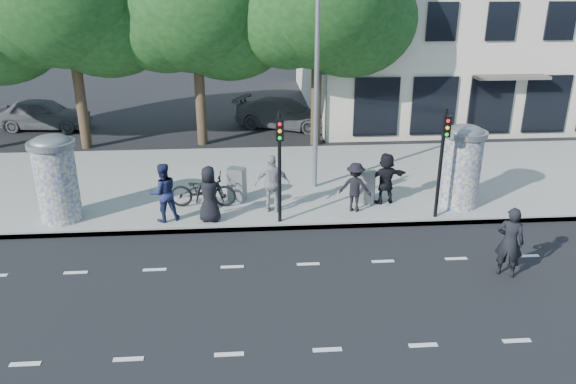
{
  "coord_description": "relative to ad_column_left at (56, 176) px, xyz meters",
  "views": [
    {
      "loc": [
        -1.51,
        -11.57,
        7.22
      ],
      "look_at": [
        -0.38,
        3.5,
        1.23
      ],
      "focal_mm": 35.0,
      "sensor_mm": 36.0,
      "label": 1
    }
  ],
  "objects": [
    {
      "name": "lane_dash_far",
      "position": [
        7.2,
        -3.1,
        -1.53
      ],
      "size": [
        32.0,
        0.12,
        0.01
      ],
      "primitive_type": "cube",
      "color": "silver",
      "rests_on": "ground"
    },
    {
      "name": "curb",
      "position": [
        7.2,
        -0.95,
        -1.46
      ],
      "size": [
        40.0,
        0.1,
        0.16
      ],
      "primitive_type": "cube",
      "color": "slate",
      "rests_on": "ground"
    },
    {
      "name": "ad_column_right",
      "position": [
        12.4,
        0.2,
        0.0
      ],
      "size": [
        1.36,
        1.36,
        2.65
      ],
      "color": "beige",
      "rests_on": "sidewalk"
    },
    {
      "name": "ped_a",
      "position": [
        4.51,
        -0.46,
        -0.52
      ],
      "size": [
        0.85,
        0.56,
        1.73
      ],
      "primitive_type": "imported",
      "rotation": [
        0.0,
        0.0,
        3.13
      ],
      "color": "black",
      "rests_on": "sidewalk"
    },
    {
      "name": "cabinet_left",
      "position": [
        5.31,
        1.09,
        -0.82
      ],
      "size": [
        0.65,
        0.57,
        1.13
      ],
      "primitive_type": "cube",
      "rotation": [
        0.0,
        0.0,
        -0.4
      ],
      "color": "gray",
      "rests_on": "sidewalk"
    },
    {
      "name": "ground",
      "position": [
        7.2,
        -4.5,
        -1.54
      ],
      "size": [
        120.0,
        120.0,
        0.0
      ],
      "primitive_type": "plane",
      "color": "black",
      "rests_on": "ground"
    },
    {
      "name": "ad_column_left",
      "position": [
        0.0,
        0.0,
        0.0
      ],
      "size": [
        1.36,
        1.36,
        2.65
      ],
      "color": "beige",
      "rests_on": "sidewalk"
    },
    {
      "name": "man_road",
      "position": [
        12.14,
        -4.0,
        -0.61
      ],
      "size": [
        0.81,
        0.72,
        1.85
      ],
      "primitive_type": "imported",
      "rotation": [
        0.0,
        0.0,
        2.62
      ],
      "color": "black",
      "rests_on": "ground"
    },
    {
      "name": "traffic_pole_far",
      "position": [
        11.4,
        -0.71,
        0.69
      ],
      "size": [
        0.22,
        0.31,
        3.4
      ],
      "color": "black",
      "rests_on": "sidewalk"
    },
    {
      "name": "car_right",
      "position": [
        7.53,
        10.72,
        -0.83
      ],
      "size": [
        3.79,
        5.26,
        1.41
      ],
      "primitive_type": "imported",
      "rotation": [
        0.0,
        0.0,
        1.15
      ],
      "color": "#4B4D51",
      "rests_on": "ground"
    },
    {
      "name": "ped_c",
      "position": [
        3.14,
        -0.31,
        -0.48
      ],
      "size": [
        1.07,
        0.96,
        1.81
      ],
      "primitive_type": "imported",
      "rotation": [
        0.0,
        0.0,
        3.52
      ],
      "color": "#1D244A",
      "rests_on": "sidewalk"
    },
    {
      "name": "bicycle",
      "position": [
        4.22,
        0.69,
        -0.84
      ],
      "size": [
        0.86,
        2.14,
        1.1
      ],
      "primitive_type": "imported",
      "rotation": [
        0.0,
        0.0,
        1.51
      ],
      "color": "black",
      "rests_on": "sidewalk"
    },
    {
      "name": "car_left",
      "position": [
        -4.13,
        11.33,
        -0.78
      ],
      "size": [
        2.17,
        4.57,
        1.51
      ],
      "primitive_type": "imported",
      "rotation": [
        0.0,
        0.0,
        1.48
      ],
      "color": "#595A61",
      "rests_on": "ground"
    },
    {
      "name": "tree_near_left",
      "position": [
        3.7,
        8.2,
        4.53
      ],
      "size": [
        6.8,
        6.8,
        8.97
      ],
      "color": "#38281C",
      "rests_on": "ground"
    },
    {
      "name": "traffic_pole_near",
      "position": [
        6.6,
        -0.71,
        0.69
      ],
      "size": [
        0.22,
        0.31,
        3.4
      ],
      "color": "black",
      "rests_on": "sidewalk"
    },
    {
      "name": "cabinet_right",
      "position": [
        9.49,
        0.59,
        -0.85
      ],
      "size": [
        0.61,
        0.53,
        1.08
      ],
      "primitive_type": "cube",
      "rotation": [
        0.0,
        0.0,
        -0.33
      ],
      "color": "gray",
      "rests_on": "sidewalk"
    },
    {
      "name": "ped_e",
      "position": [
        6.43,
        0.13,
        -0.46
      ],
      "size": [
        1.12,
        0.68,
        1.85
      ],
      "primitive_type": "imported",
      "rotation": [
        0.0,
        0.0,
        3.08
      ],
      "color": "#98989B",
      "rests_on": "sidewalk"
    },
    {
      "name": "lane_dash_near",
      "position": [
        7.2,
        -6.7,
        -1.53
      ],
      "size": [
        32.0,
        0.12,
        0.01
      ],
      "primitive_type": "cube",
      "color": "silver",
      "rests_on": "ground"
    },
    {
      "name": "sidewalk",
      "position": [
        7.2,
        3.0,
        -1.46
      ],
      "size": [
        40.0,
        8.0,
        0.15
      ],
      "primitive_type": "cube",
      "color": "gray",
      "rests_on": "ground"
    },
    {
      "name": "ped_f",
      "position": [
        10.09,
        0.57,
        -0.54
      ],
      "size": [
        1.65,
        0.89,
        1.69
      ],
      "primitive_type": "imported",
      "rotation": [
        0.0,
        0.0,
        3.36
      ],
      "color": "black",
      "rests_on": "sidewalk"
    },
    {
      "name": "street_lamp",
      "position": [
        8.0,
        2.13,
        3.26
      ],
      "size": [
        0.25,
        0.93,
        8.0
      ],
      "color": "slate",
      "rests_on": "sidewalk"
    },
    {
      "name": "ped_d",
      "position": [
        8.99,
        -0.01,
        -0.6
      ],
      "size": [
        1.16,
        0.91,
        1.58
      ],
      "primitive_type": "imported",
      "rotation": [
        0.0,
        0.0,
        2.78
      ],
      "color": "black",
      "rests_on": "sidewalk"
    }
  ]
}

